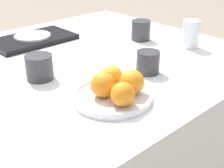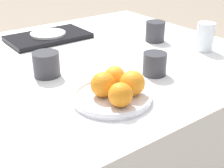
% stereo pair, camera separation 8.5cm
% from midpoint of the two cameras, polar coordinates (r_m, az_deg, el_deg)
% --- Properties ---
extents(table, '(1.47, 1.05, 0.70)m').
position_cam_midpoint_polar(table, '(1.28, -12.02, -11.83)').
color(table, white).
rests_on(table, ground_plane).
extents(fruit_platter, '(0.22, 0.22, 0.02)m').
position_cam_midpoint_polar(fruit_platter, '(0.86, -2.80, -2.43)').
color(fruit_platter, silver).
rests_on(fruit_platter, table).
extents(orange_0, '(0.07, 0.07, 0.07)m').
position_cam_midpoint_polar(orange_0, '(0.85, -4.51, -0.25)').
color(orange_0, orange).
rests_on(orange_0, fruit_platter).
extents(orange_1, '(0.06, 0.06, 0.06)m').
position_cam_midpoint_polar(orange_1, '(0.91, -2.65, 1.44)').
color(orange_1, orange).
rests_on(orange_1, fruit_platter).
extents(orange_2, '(0.07, 0.07, 0.07)m').
position_cam_midpoint_polar(orange_2, '(0.86, 0.83, 0.28)').
color(orange_2, orange).
rests_on(orange_2, fruit_platter).
extents(orange_3, '(0.06, 0.06, 0.06)m').
position_cam_midpoint_polar(orange_3, '(0.80, -1.04, -1.97)').
color(orange_3, orange).
rests_on(orange_3, fruit_platter).
extents(water_glass, '(0.07, 0.07, 0.11)m').
position_cam_midpoint_polar(water_glass, '(1.29, 12.38, 8.89)').
color(water_glass, silver).
rests_on(water_glass, table).
extents(serving_tray, '(0.34, 0.20, 0.02)m').
position_cam_midpoint_polar(serving_tray, '(1.39, -15.99, 7.82)').
color(serving_tray, black).
rests_on(serving_tray, table).
extents(side_plate, '(0.15, 0.15, 0.01)m').
position_cam_midpoint_polar(side_plate, '(1.39, -16.07, 8.40)').
color(side_plate, silver).
rests_on(side_plate, serving_tray).
extents(cup_0, '(0.09, 0.09, 0.08)m').
position_cam_midpoint_polar(cup_0, '(1.02, -15.49, 2.93)').
color(cup_0, '#333338').
rests_on(cup_0, table).
extents(cup_2, '(0.08, 0.08, 0.08)m').
position_cam_midpoint_polar(cup_2, '(1.36, 3.56, 9.73)').
color(cup_2, '#333338').
rests_on(cup_2, table).
extents(cup_3, '(0.08, 0.08, 0.07)m').
position_cam_midpoint_polar(cup_3, '(1.03, 4.26, 3.95)').
color(cup_3, '#333338').
rests_on(cup_3, table).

